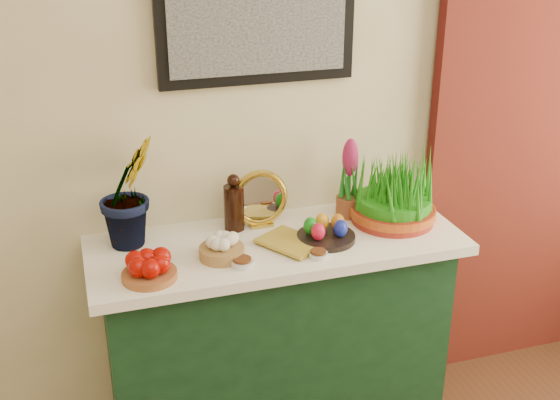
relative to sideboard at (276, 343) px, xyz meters
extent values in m
cube|color=beige|center=(-0.07, 0.25, 0.93)|extent=(4.00, 0.04, 2.70)
cube|color=black|center=(0.00, 0.23, 1.27)|extent=(0.74, 0.03, 0.54)
cube|color=#A5A5A5|center=(0.00, 0.21, 1.27)|extent=(0.66, 0.01, 0.46)
cube|color=#440C0F|center=(1.18, 0.20, 0.72)|extent=(0.90, 0.06, 2.30)
cube|color=#163D20|center=(0.00, 0.00, 0.00)|extent=(1.30, 0.45, 0.85)
cube|color=white|center=(0.00, 0.00, 0.45)|extent=(1.40, 0.55, 0.04)
imported|color=#1E741D|center=(-0.51, 0.13, 0.74)|extent=(0.35, 0.34, 0.54)
cylinder|color=#95532A|center=(-0.49, -0.16, 0.48)|extent=(0.24, 0.24, 0.03)
cylinder|color=#AB7D45|center=(-0.23, -0.08, 0.49)|extent=(0.16, 0.16, 0.04)
cylinder|color=black|center=(-0.13, 0.13, 0.55)|extent=(0.08, 0.08, 0.18)
sphere|color=black|center=(-0.13, 0.13, 0.67)|extent=(0.05, 0.05, 0.05)
cube|color=gold|center=(-0.02, 0.12, 0.47)|extent=(0.09, 0.05, 0.01)
torus|color=gold|center=(-0.02, 0.14, 0.58)|extent=(0.23, 0.06, 0.23)
cylinder|color=silver|center=(-0.02, 0.13, 0.58)|extent=(0.17, 0.03, 0.17)
imported|color=#B1942C|center=(-0.03, -0.11, 0.48)|extent=(0.24, 0.27, 0.03)
cylinder|color=silver|center=(-0.17, -0.16, 0.48)|extent=(0.08, 0.08, 0.02)
cylinder|color=#592D14|center=(-0.17, -0.16, 0.49)|extent=(0.06, 0.06, 0.01)
cylinder|color=silver|center=(0.10, -0.18, 0.47)|extent=(0.07, 0.07, 0.02)
cylinder|color=#592D14|center=(0.10, -0.18, 0.49)|extent=(0.06, 0.06, 0.01)
cylinder|color=black|center=(0.18, -0.06, 0.48)|extent=(0.25, 0.25, 0.02)
ellipsoid|color=red|center=(0.13, -0.10, 0.52)|extent=(0.05, 0.05, 0.07)
ellipsoid|color=#1725A7|center=(0.22, -0.10, 0.52)|extent=(0.05, 0.05, 0.07)
ellipsoid|color=#F7A11B|center=(0.18, -0.02, 0.52)|extent=(0.05, 0.05, 0.07)
ellipsoid|color=#17831A|center=(0.12, -0.04, 0.52)|extent=(0.05, 0.05, 0.07)
ellipsoid|color=orange|center=(0.23, -0.04, 0.52)|extent=(0.05, 0.05, 0.07)
cylinder|color=brown|center=(0.34, 0.12, 0.51)|extent=(0.10, 0.10, 0.08)
ellipsoid|color=#B52452|center=(0.34, 0.12, 0.71)|extent=(0.06, 0.06, 0.15)
cylinder|color=maroon|center=(0.49, 0.02, 0.49)|extent=(0.32, 0.32, 0.06)
cylinder|color=#AB1511|center=(0.49, 0.02, 0.51)|extent=(0.34, 0.34, 0.03)
camera|label=1|loc=(-0.69, -2.25, 1.64)|focal=45.00mm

